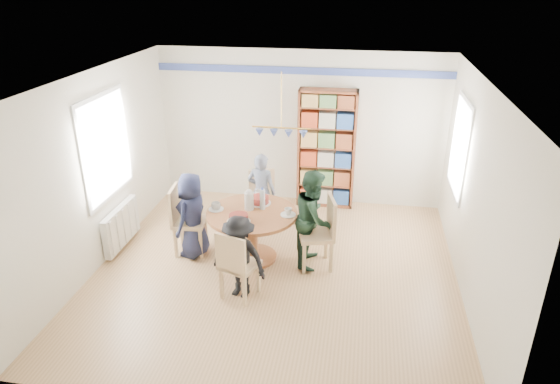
% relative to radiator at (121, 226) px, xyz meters
% --- Properties ---
extents(ground, '(5.00, 5.00, 0.00)m').
position_rel_radiator_xyz_m(ground, '(2.42, -0.30, -0.35)').
color(ground, tan).
extents(room_shell, '(5.00, 5.00, 5.00)m').
position_rel_radiator_xyz_m(room_shell, '(2.16, 0.57, 1.30)').
color(room_shell, white).
rests_on(room_shell, ground).
extents(radiator, '(0.12, 1.00, 0.60)m').
position_rel_radiator_xyz_m(radiator, '(0.00, 0.00, 0.00)').
color(radiator, silver).
rests_on(radiator, ground).
extents(dining_table, '(1.30, 1.30, 0.75)m').
position_rel_radiator_xyz_m(dining_table, '(2.03, 0.01, 0.21)').
color(dining_table, '#995C32').
rests_on(dining_table, ground).
extents(chair_left, '(0.50, 0.50, 1.04)m').
position_rel_radiator_xyz_m(chair_left, '(0.99, 0.03, 0.22)').
color(chair_left, '#D7B684').
rests_on(chair_left, ground).
extents(chair_right, '(0.57, 0.57, 1.05)m').
position_rel_radiator_xyz_m(chair_right, '(3.04, -0.03, 0.23)').
color(chair_right, '#D7B684').
rests_on(chair_right, ground).
extents(chair_far, '(0.52, 0.52, 0.95)m').
position_rel_radiator_xyz_m(chair_far, '(1.97, 1.04, 0.17)').
color(chair_far, '#D7B684').
rests_on(chair_far, ground).
extents(chair_near, '(0.54, 0.54, 0.97)m').
position_rel_radiator_xyz_m(chair_near, '(2.05, -1.00, 0.18)').
color(chair_near, '#D7B684').
rests_on(chair_near, ground).
extents(person_left, '(0.54, 0.71, 1.28)m').
position_rel_radiator_xyz_m(person_left, '(1.15, -0.03, 0.29)').
color(person_left, '#191D37').
rests_on(person_left, ground).
extents(person_right, '(0.57, 0.71, 1.42)m').
position_rel_radiator_xyz_m(person_right, '(2.91, 0.05, 0.36)').
color(person_right, '#172F20').
rests_on(person_right, ground).
extents(person_far, '(0.52, 0.38, 1.30)m').
position_rel_radiator_xyz_m(person_far, '(1.98, 0.93, 0.30)').
color(person_far, gray).
rests_on(person_far, ground).
extents(person_near, '(0.82, 0.60, 1.13)m').
position_rel_radiator_xyz_m(person_near, '(2.07, -0.92, 0.22)').
color(person_near, black).
rests_on(person_near, ground).
extents(bookshelf, '(0.99, 0.30, 2.09)m').
position_rel_radiator_xyz_m(bookshelf, '(2.90, 2.04, 0.68)').
color(bookshelf, brown).
rests_on(bookshelf, ground).
extents(tableware, '(1.26, 1.26, 0.33)m').
position_rel_radiator_xyz_m(tableware, '(2.00, 0.03, 0.47)').
color(tableware, white).
rests_on(tableware, dining_table).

